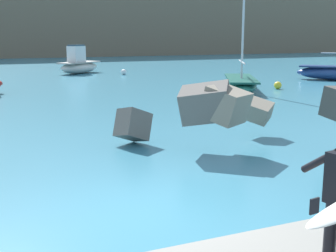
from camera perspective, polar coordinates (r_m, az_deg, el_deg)
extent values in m
plane|color=teal|center=(8.01, -2.11, -10.82)|extent=(400.00, 400.00, 0.00)
cube|color=gray|center=(11.65, 7.42, 2.71)|extent=(1.50, 1.49, 1.03)
cube|color=#605B56|center=(12.65, -4.49, 0.15)|extent=(1.16, 1.08, 1.13)
cube|color=gray|center=(13.90, 11.44, 1.91)|extent=(1.03, 1.14, 0.85)
cube|color=#605B56|center=(11.67, 4.83, 2.98)|extent=(1.74, 1.59, 1.17)
cylinder|color=black|center=(5.78, 19.92, -13.21)|extent=(0.15, 0.15, 0.90)
cylinder|color=black|center=(5.68, 18.79, -4.24)|extent=(0.16, 0.53, 0.41)
cube|color=black|center=(4.64, 18.15, -9.66)|extent=(0.12, 0.04, 0.16)
ellipsoid|color=beige|center=(37.51, -11.22, 7.29)|extent=(4.27, 3.87, 0.93)
cube|color=#9C9991|center=(37.49, -11.25, 7.94)|extent=(3.93, 3.56, 0.10)
cube|color=silver|center=(37.21, -11.60, 8.96)|extent=(1.57, 1.51, 1.28)
cube|color=#334C5B|center=(37.19, -11.64, 10.04)|extent=(1.41, 1.36, 0.12)
ellipsoid|color=#1E6656|center=(25.56, 9.22, 5.28)|extent=(4.24, 6.07, 0.72)
cube|color=#164C41|center=(25.52, 9.25, 6.00)|extent=(3.90, 5.59, 0.10)
cylinder|color=silver|center=(24.98, 9.55, 12.61)|extent=(0.12, 0.12, 5.79)
cylinder|color=silver|center=(25.01, 9.40, 8.05)|extent=(1.73, 3.22, 0.08)
sphere|color=silver|center=(35.66, -5.66, 6.85)|extent=(0.44, 0.44, 0.44)
sphere|color=yellow|center=(26.69, 13.81, 5.05)|extent=(0.44, 0.44, 0.44)
cube|color=#756651|center=(89.12, -10.14, 13.28)|extent=(109.11, 43.66, 12.34)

